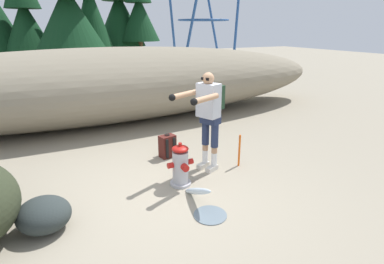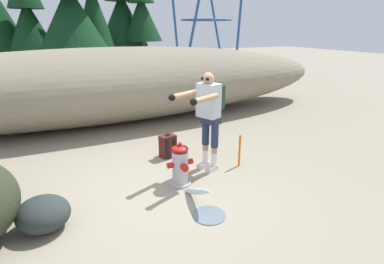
% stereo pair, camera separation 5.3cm
% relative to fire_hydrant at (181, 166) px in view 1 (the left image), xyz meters
% --- Properties ---
extents(ground_plane, '(56.00, 56.00, 0.04)m').
position_rel_fire_hydrant_xyz_m(ground_plane, '(-0.27, -0.09, -0.35)').
color(ground_plane, gray).
extents(dirt_embankment, '(13.71, 3.20, 1.93)m').
position_rel_fire_hydrant_xyz_m(dirt_embankment, '(-0.27, 4.15, 0.64)').
color(dirt_embankment, gray).
rests_on(dirt_embankment, ground_plane).
extents(fire_hydrant, '(0.43, 0.39, 0.72)m').
position_rel_fire_hydrant_xyz_m(fire_hydrant, '(0.00, 0.00, 0.00)').
color(fire_hydrant, '#B2B2B7').
rests_on(fire_hydrant, ground_plane).
extents(hydrant_water_jet, '(0.46, 1.05, 0.49)m').
position_rel_fire_hydrant_xyz_m(hydrant_water_jet, '(0.00, -0.66, -0.20)').
color(hydrant_water_jet, silver).
rests_on(hydrant_water_jet, ground_plane).
extents(utility_worker, '(1.04, 0.75, 1.73)m').
position_rel_fire_hydrant_xyz_m(utility_worker, '(0.65, 0.29, 0.78)').
color(utility_worker, beige).
rests_on(utility_worker, ground_plane).
extents(spare_backpack, '(0.34, 0.33, 0.47)m').
position_rel_fire_hydrant_xyz_m(spare_backpack, '(0.23, 1.13, -0.11)').
color(spare_backpack, '#511E19').
rests_on(spare_backpack, ground_plane).
extents(boulder_small, '(0.91, 0.91, 0.43)m').
position_rel_fire_hydrant_xyz_m(boulder_small, '(-2.00, -0.30, -0.11)').
color(boulder_small, '#293130').
rests_on(boulder_small, ground_plane).
extents(pine_tree_left, '(2.10, 2.10, 5.05)m').
position_rel_fire_hydrant_xyz_m(pine_tree_left, '(-2.03, 10.64, 2.46)').
color(pine_tree_left, '#47331E').
rests_on(pine_tree_left, ground_plane).
extents(pine_tree_center, '(2.92, 2.92, 5.63)m').
position_rel_fire_hydrant_xyz_m(pine_tree_center, '(-0.52, 9.02, 2.76)').
color(pine_tree_center, '#47331E').
rests_on(pine_tree_center, ground_plane).
extents(pine_tree_right, '(1.89, 1.89, 6.29)m').
position_rel_fire_hydrant_xyz_m(pine_tree_right, '(0.60, 10.99, 3.07)').
color(pine_tree_right, '#47331E').
rests_on(pine_tree_right, ground_plane).
extents(pine_tree_far_right, '(2.51, 2.51, 5.82)m').
position_rel_fire_hydrant_xyz_m(pine_tree_far_right, '(2.22, 12.32, 2.95)').
color(pine_tree_far_right, '#47331E').
rests_on(pine_tree_far_right, ground_plane).
extents(pine_tree_ridge_end, '(1.95, 1.95, 5.31)m').
position_rel_fire_hydrant_xyz_m(pine_tree_ridge_end, '(2.96, 11.36, 2.89)').
color(pine_tree_ridge_end, '#47331E').
rests_on(pine_tree_ridge_end, ground_plane).
extents(survey_stake, '(0.04, 0.04, 0.60)m').
position_rel_fire_hydrant_xyz_m(survey_stake, '(1.25, 0.16, -0.03)').
color(survey_stake, '#E55914').
rests_on(survey_stake, ground_plane).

